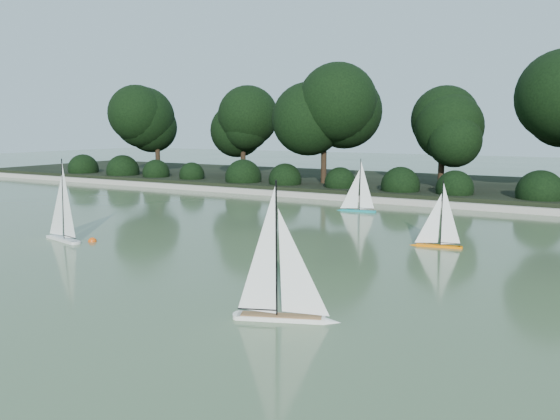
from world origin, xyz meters
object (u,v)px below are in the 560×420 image
sailboat_orange (434,236)px  sailboat_teal (355,203)px  sailboat_white_a (60,227)px  sailboat_white_b (289,298)px  race_buoy (92,242)px

sailboat_orange → sailboat_teal: sailboat_teal is taller
sailboat_orange → sailboat_teal: size_ratio=0.89×
sailboat_white_a → sailboat_orange: 7.45m
sailboat_white_b → race_buoy: sailboat_white_b is taller
sailboat_teal → sailboat_white_b: bearing=-73.5°
sailboat_white_a → sailboat_teal: 7.54m
sailboat_white_b → race_buoy: (-5.58, 2.03, -0.27)m
sailboat_white_b → race_buoy: bearing=160.0°
sailboat_orange → sailboat_white_a: bearing=-155.6°
race_buoy → sailboat_white_b: bearing=-20.0°
sailboat_teal → race_buoy: 7.05m
sailboat_teal → race_buoy: (-3.10, -6.32, -0.24)m
sailboat_white_a → sailboat_white_b: bearing=-16.3°
sailboat_white_a → race_buoy: bearing=15.7°
sailboat_white_b → sailboat_orange: size_ratio=1.31×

